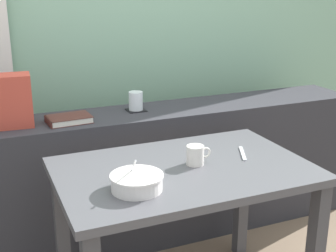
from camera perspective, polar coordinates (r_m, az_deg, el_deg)
dark_console_ledge at (r=2.66m, az=-4.22°, el=-6.49°), size 2.80×0.37×0.79m
breakfast_table at (r=2.01m, az=2.04°, el=-8.16°), size 1.08×0.70×0.72m
coaster_square at (r=2.56m, az=-4.01°, el=1.99°), size 0.10×0.10×0.00m
juice_glass at (r=2.55m, az=-4.03°, el=3.05°), size 0.08×0.08×0.10m
closed_book at (r=2.39m, az=-12.28°, el=0.83°), size 0.23×0.17×0.03m
soup_bowl at (r=1.74m, az=-3.92°, el=-7.00°), size 0.20×0.20×0.14m
fork_utensil at (r=2.13m, az=9.29°, el=-3.39°), size 0.09×0.16×0.01m
ceramic_mug at (r=1.97m, az=3.47°, el=-3.64°), size 0.11×0.08×0.08m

